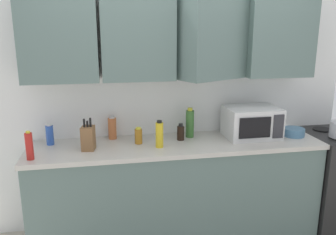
# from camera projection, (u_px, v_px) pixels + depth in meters

# --- Properties ---
(wall_back_with_cabinets) EXTENTS (3.45, 0.57, 2.60)m
(wall_back_with_cabinets) POSITION_uv_depth(u_px,v_px,m) (172.00, 63.00, 3.12)
(wall_back_with_cabinets) COLOR white
(wall_back_with_cabinets) RESTS_ON ground_plane
(counter_run) EXTENTS (2.58, 0.63, 0.90)m
(counter_run) POSITION_uv_depth(u_px,v_px,m) (177.00, 189.00, 3.19)
(counter_run) COLOR slate
(counter_run) RESTS_ON ground_plane
(microwave) EXTENTS (0.48, 0.37, 0.28)m
(microwave) POSITION_uv_depth(u_px,v_px,m) (252.00, 122.00, 3.21)
(microwave) COLOR silver
(microwave) RESTS_ON counter_run
(knife_block) EXTENTS (0.12, 0.14, 0.27)m
(knife_block) POSITION_uv_depth(u_px,v_px,m) (88.00, 138.00, 2.87)
(knife_block) COLOR brown
(knife_block) RESTS_ON counter_run
(bottle_blue_cleaner) EXTENTS (0.06, 0.06, 0.19)m
(bottle_blue_cleaner) POSITION_uv_depth(u_px,v_px,m) (50.00, 135.00, 3.00)
(bottle_blue_cleaner) COLOR #2D56B7
(bottle_blue_cleaner) RESTS_ON counter_run
(bottle_amber_vinegar) EXTENTS (0.07, 0.07, 0.15)m
(bottle_amber_vinegar) POSITION_uv_depth(u_px,v_px,m) (139.00, 136.00, 3.04)
(bottle_amber_vinegar) COLOR #AD701E
(bottle_amber_vinegar) RESTS_ON counter_run
(bottle_red_sauce) EXTENTS (0.06, 0.06, 0.23)m
(bottle_red_sauce) POSITION_uv_depth(u_px,v_px,m) (29.00, 146.00, 2.65)
(bottle_red_sauce) COLOR red
(bottle_red_sauce) RESTS_ON counter_run
(bottle_spice_jar) EXTENTS (0.07, 0.07, 0.21)m
(bottle_spice_jar) POSITION_uv_depth(u_px,v_px,m) (112.00, 128.00, 3.16)
(bottle_spice_jar) COLOR #BC6638
(bottle_spice_jar) RESTS_ON counter_run
(bottle_yellow_mustard) EXTENTS (0.07, 0.07, 0.24)m
(bottle_yellow_mustard) POSITION_uv_depth(u_px,v_px,m) (159.00, 135.00, 2.93)
(bottle_yellow_mustard) COLOR gold
(bottle_yellow_mustard) RESTS_ON counter_run
(bottle_soy_dark) EXTENTS (0.07, 0.07, 0.15)m
(bottle_soy_dark) POSITION_uv_depth(u_px,v_px,m) (181.00, 133.00, 3.13)
(bottle_soy_dark) COLOR black
(bottle_soy_dark) RESTS_ON counter_run
(bottle_green_oil) EXTENTS (0.08, 0.08, 0.28)m
(bottle_green_oil) POSITION_uv_depth(u_px,v_px,m) (190.00, 123.00, 3.20)
(bottle_green_oil) COLOR #386B2D
(bottle_green_oil) RESTS_ON counter_run
(bowl_ceramic_small) EXTENTS (0.20, 0.20, 0.07)m
(bowl_ceramic_small) POSITION_uv_depth(u_px,v_px,m) (294.00, 132.00, 3.26)
(bowl_ceramic_small) COLOR teal
(bowl_ceramic_small) RESTS_ON counter_run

